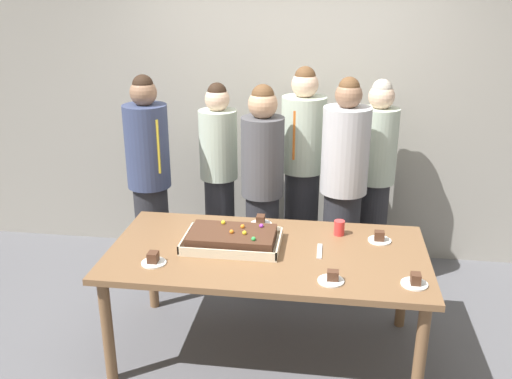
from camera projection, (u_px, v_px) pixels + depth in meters
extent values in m
plane|color=#5B5B60|center=(267.00, 350.00, 3.76)|extent=(12.00, 12.00, 0.00)
cube|color=#9E998E|center=(290.00, 87.00, 4.72)|extent=(8.00, 0.12, 3.00)
cube|color=brown|center=(267.00, 253.00, 3.50)|extent=(1.99, 1.02, 0.04)
cylinder|color=brown|center=(108.00, 331.00, 3.35)|extent=(0.07, 0.07, 0.71)
cylinder|color=brown|center=(420.00, 358.00, 3.12)|extent=(0.07, 0.07, 0.71)
cylinder|color=brown|center=(152.00, 265.00, 4.15)|extent=(0.07, 0.07, 0.71)
cylinder|color=brown|center=(403.00, 282.00, 3.91)|extent=(0.07, 0.07, 0.71)
cube|color=beige|center=(232.00, 245.00, 3.56)|extent=(0.62, 0.39, 0.01)
cube|color=beige|center=(226.00, 254.00, 3.37)|extent=(0.62, 0.01, 0.05)
cube|color=beige|center=(237.00, 228.00, 3.73)|extent=(0.62, 0.01, 0.05)
cube|color=beige|center=(186.00, 237.00, 3.59)|extent=(0.01, 0.39, 0.05)
cube|color=beige|center=(279.00, 243.00, 3.51)|extent=(0.01, 0.39, 0.05)
cube|color=#4C2D1E|center=(232.00, 238.00, 3.55)|extent=(0.55, 0.32, 0.08)
sphere|color=orange|center=(243.00, 226.00, 3.58)|extent=(0.03, 0.03, 0.03)
sphere|color=orange|center=(232.00, 232.00, 3.51)|extent=(0.03, 0.03, 0.03)
sphere|color=yellow|center=(223.00, 222.00, 3.64)|extent=(0.03, 0.03, 0.03)
sphere|color=green|center=(254.00, 239.00, 3.41)|extent=(0.03, 0.03, 0.03)
sphere|color=yellow|center=(244.00, 233.00, 3.49)|extent=(0.03, 0.03, 0.03)
sphere|color=purple|center=(261.00, 226.00, 3.59)|extent=(0.03, 0.03, 0.03)
cylinder|color=white|center=(154.00, 263.00, 3.33)|extent=(0.15, 0.15, 0.01)
cube|color=#4C2D1E|center=(153.00, 257.00, 3.32)|extent=(0.06, 0.07, 0.06)
cylinder|color=white|center=(261.00, 224.00, 3.87)|extent=(0.15, 0.15, 0.01)
cube|color=#4C2D1E|center=(261.00, 219.00, 3.86)|extent=(0.06, 0.07, 0.06)
cylinder|color=white|center=(331.00, 281.00, 3.13)|extent=(0.15, 0.15, 0.01)
cube|color=#4C2D1E|center=(333.00, 275.00, 3.12)|extent=(0.07, 0.05, 0.06)
cylinder|color=white|center=(414.00, 284.00, 3.10)|extent=(0.15, 0.15, 0.01)
cube|color=#4C2D1E|center=(416.00, 279.00, 3.08)|extent=(0.05, 0.06, 0.06)
cylinder|color=white|center=(380.00, 240.00, 3.62)|extent=(0.15, 0.15, 0.01)
cube|color=#4C2D1E|center=(379.00, 236.00, 3.60)|extent=(0.06, 0.05, 0.06)
cylinder|color=red|center=(339.00, 228.00, 3.70)|extent=(0.07, 0.07, 0.10)
cube|color=silver|center=(320.00, 251.00, 3.48)|extent=(0.03, 0.20, 0.01)
cylinder|color=#28282D|center=(220.00, 224.00, 4.70)|extent=(0.25, 0.25, 0.83)
cylinder|color=#B7C6B2|center=(218.00, 145.00, 4.45)|extent=(0.31, 0.31, 0.56)
sphere|color=beige|center=(217.00, 99.00, 4.33)|extent=(0.20, 0.20, 0.20)
sphere|color=black|center=(217.00, 92.00, 4.31)|extent=(0.15, 0.15, 0.15)
cylinder|color=#28282D|center=(340.00, 243.00, 4.32)|extent=(0.28, 0.28, 0.86)
cylinder|color=#B2B2B7|center=(345.00, 151.00, 4.05)|extent=(0.35, 0.35, 0.64)
sphere|color=#8C664C|center=(349.00, 95.00, 3.91)|extent=(0.19, 0.19, 0.19)
sphere|color=brown|center=(349.00, 87.00, 3.89)|extent=(0.15, 0.15, 0.15)
cylinder|color=#28282D|center=(301.00, 221.00, 4.69)|extent=(0.28, 0.28, 0.89)
cylinder|color=#B7C6B2|center=(303.00, 134.00, 4.43)|extent=(0.36, 0.36, 0.60)
cube|color=orange|center=(295.00, 136.00, 4.27)|extent=(0.04, 0.02, 0.39)
sphere|color=beige|center=(305.00, 84.00, 4.29)|extent=(0.21, 0.21, 0.21)
sphere|color=brown|center=(305.00, 77.00, 4.27)|extent=(0.16, 0.16, 0.16)
cylinder|color=#28282D|center=(153.00, 234.00, 4.50)|extent=(0.27, 0.27, 0.84)
cylinder|color=#384266|center=(147.00, 146.00, 4.25)|extent=(0.34, 0.34, 0.64)
cube|color=gold|center=(157.00, 147.00, 4.12)|extent=(0.04, 0.02, 0.41)
sphere|color=#8C664C|center=(143.00, 93.00, 4.10)|extent=(0.20, 0.20, 0.20)
sphere|color=black|center=(143.00, 85.00, 4.08)|extent=(0.16, 0.16, 0.16)
cylinder|color=#28282D|center=(371.00, 228.00, 4.65)|extent=(0.25, 0.25, 0.82)
cylinder|color=#B7C6B2|center=(378.00, 146.00, 4.40)|extent=(0.31, 0.31, 0.60)
sphere|color=beige|center=(382.00, 96.00, 4.26)|extent=(0.20, 0.20, 0.20)
sphere|color=#B2A899|center=(382.00, 89.00, 4.25)|extent=(0.16, 0.16, 0.16)
cylinder|color=#28282D|center=(262.00, 241.00, 4.42)|extent=(0.26, 0.26, 0.80)
cylinder|color=#4C4C51|center=(263.00, 157.00, 4.17)|extent=(0.32, 0.32, 0.60)
sphere|color=tan|center=(263.00, 104.00, 4.03)|extent=(0.22, 0.22, 0.22)
sphere|color=brown|center=(263.00, 96.00, 4.01)|extent=(0.17, 0.17, 0.17)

